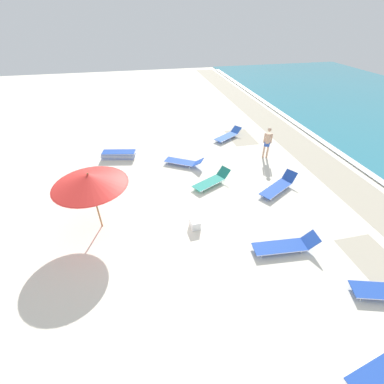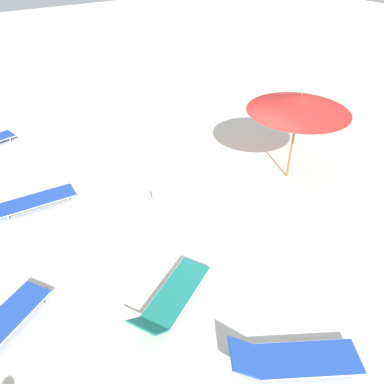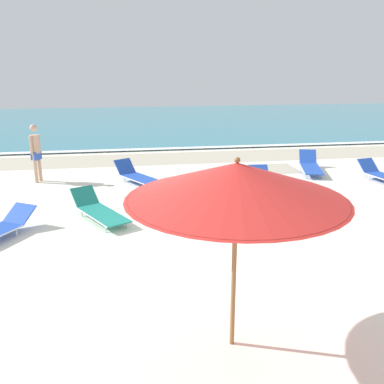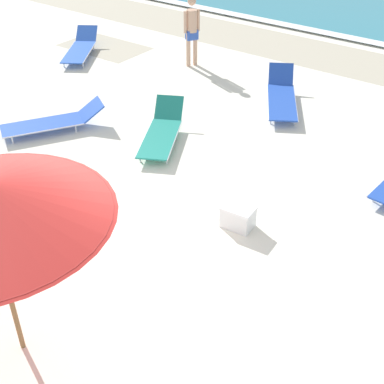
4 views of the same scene
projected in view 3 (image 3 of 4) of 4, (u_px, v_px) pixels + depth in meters
name	position (u px, v px, depth m)	size (l,w,h in m)	color
ground_plane	(198.00, 272.00, 7.61)	(60.00, 60.00, 0.16)	silver
ocean_water	(142.00, 122.00, 26.92)	(60.00, 19.21, 0.07)	teal
beach_umbrella	(237.00, 182.00, 4.91)	(2.61, 2.61, 2.46)	olive
sun_lounger_under_umbrella	(266.00, 186.00, 11.95)	(0.78, 2.29, 0.58)	blue
sun_lounger_near_water_right	(141.00, 177.00, 12.86)	(1.67, 2.26, 0.59)	blue
sun_lounger_mid_beach_solo	(311.00, 166.00, 14.28)	(1.15, 2.10, 0.59)	blue
sun_lounger_mid_beach_pair_a	(99.00, 210.00, 9.92)	(1.48, 2.07, 0.57)	#1E8475
beachgoer_wading_adult	(36.00, 150.00, 12.89)	(0.30, 0.41, 1.76)	tan
cooler_box	(228.00, 227.00, 8.97)	(0.53, 0.39, 0.37)	white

